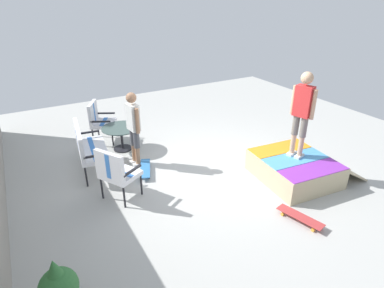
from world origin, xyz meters
TOP-DOWN VIEW (x-y plane):
  - ground_plane at (0.00, 0.00)m, footprint 12.00×12.00m
  - skate_ramp at (-1.15, -1.30)m, footprint 1.67×2.09m
  - patio_bench at (1.18, 2.29)m, footprint 1.30×0.69m
  - patio_chair_near_house at (2.58, 1.67)m, footprint 0.80×0.77m
  - patio_chair_by_wall at (-0.11, 2.08)m, footprint 0.81×0.79m
  - patio_table at (1.85, 1.35)m, footprint 0.90×0.90m
  - person_watching at (1.01, 1.31)m, footprint 0.48×0.27m
  - person_skater at (-1.07, -1.34)m, footprint 0.47×0.31m
  - skateboard_by_bench at (0.57, 1.28)m, footprint 0.82×0.49m
  - skateboard_spare at (-2.20, -0.37)m, footprint 0.82×0.39m

SIDE VIEW (x-z plane):
  - ground_plane at x=0.00m, z-range -0.10..0.00m
  - skateboard_by_bench at x=0.57m, z-range 0.03..0.14m
  - skateboard_spare at x=-2.20m, z-range 0.03..0.14m
  - skate_ramp at x=-1.15m, z-range 0.00..0.47m
  - patio_table at x=1.85m, z-range 0.12..0.69m
  - patio_chair_near_house at x=2.58m, z-range 0.10..1.12m
  - patio_chair_by_wall at x=-0.11m, z-range 0.10..1.12m
  - patio_bench at x=1.18m, z-range 0.11..1.13m
  - person_watching at x=1.01m, z-range 0.13..1.76m
  - person_skater at x=-1.07m, z-range 0.61..2.32m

